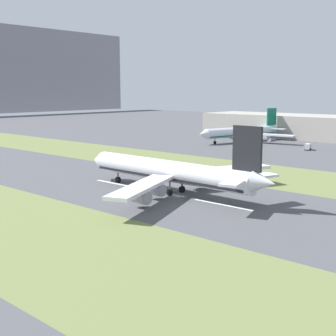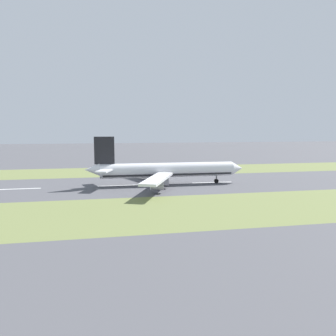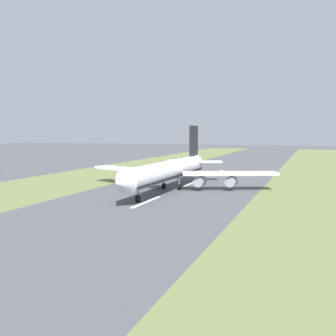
# 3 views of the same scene
# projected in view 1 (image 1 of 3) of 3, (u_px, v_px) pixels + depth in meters

# --- Properties ---
(ground_plane) EXTENTS (800.00, 800.00, 0.00)m
(ground_plane) POSITION_uv_depth(u_px,v_px,m) (178.00, 196.00, 128.38)
(ground_plane) COLOR #4C4C51
(grass_median_west) EXTENTS (40.00, 600.00, 0.01)m
(grass_median_west) POSITION_uv_depth(u_px,v_px,m) (34.00, 232.00, 95.31)
(grass_median_west) COLOR olive
(grass_median_west) RESTS_ON ground
(grass_median_east) EXTENTS (40.00, 600.00, 0.01)m
(grass_median_east) POSITION_uv_depth(u_px,v_px,m) (262.00, 174.00, 161.45)
(grass_median_east) COLOR olive
(grass_median_east) RESTS_ON ground
(centreline_dash_mid) EXTENTS (1.20, 18.00, 0.01)m
(centreline_dash_mid) POSITION_uv_depth(u_px,v_px,m) (223.00, 205.00, 118.44)
(centreline_dash_mid) COLOR silver
(centreline_dash_mid) RESTS_ON ground
(centreline_dash_far) EXTENTS (1.20, 18.00, 0.01)m
(centreline_dash_far) POSITION_uv_depth(u_px,v_px,m) (117.00, 184.00, 144.75)
(centreline_dash_far) COLOR silver
(centreline_dash_far) RESTS_ON ground
(airplane_main_jet) EXTENTS (64.13, 67.06, 20.20)m
(airplane_main_jet) POSITION_uv_depth(u_px,v_px,m) (173.00, 172.00, 130.45)
(airplane_main_jet) COLOR white
(airplane_main_jet) RESTS_ON ground
(terminal_building) EXTENTS (36.00, 118.60, 13.63)m
(terminal_building) POSITION_uv_depth(u_px,v_px,m) (297.00, 126.00, 286.62)
(terminal_building) COLOR #A39E93
(terminal_building) RESTS_ON ground
(airplane_parked_apron) EXTENTS (60.05, 56.35, 18.27)m
(airplane_parked_apron) POSITION_uv_depth(u_px,v_px,m) (244.00, 132.00, 262.06)
(airplane_parked_apron) COLOR silver
(airplane_parked_apron) RESTS_ON ground
(service_truck) EXTENTS (6.38, 3.99, 3.10)m
(service_truck) POSITION_uv_depth(u_px,v_px,m) (308.00, 147.00, 225.79)
(service_truck) COLOR #4C4C51
(service_truck) RESTS_ON ground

